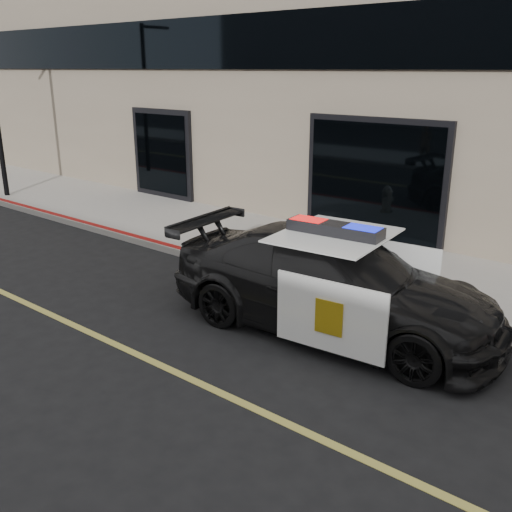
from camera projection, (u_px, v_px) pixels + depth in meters
The scene contains 4 objects.
ground at pixel (185, 377), 7.54m from camera, with size 120.00×120.00×0.00m, color black.
sidewalk_n at pixel (374, 268), 11.39m from camera, with size 60.00×3.50×0.15m, color gray.
police_car at pixel (333, 283), 8.69m from camera, with size 3.05×5.59×1.71m.
fire_hydrant at pixel (271, 242), 11.65m from camera, with size 0.33×0.46×0.73m.
Camera 1 is at (4.92, -4.58, 3.89)m, focal length 40.00 mm.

